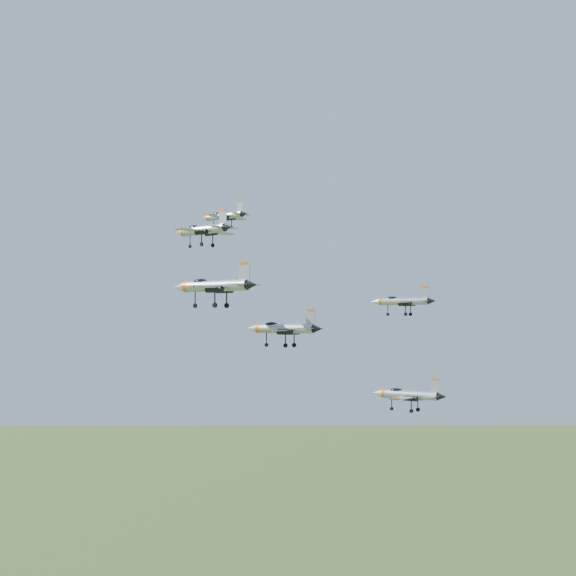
% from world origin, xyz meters
% --- Properties ---
extents(jet_lead, '(10.85, 9.19, 2.93)m').
position_xyz_m(jet_lead, '(-13.53, 13.79, 147.45)').
color(jet_lead, '#999CA4').
extents(jet_left_high, '(12.52, 10.67, 3.42)m').
position_xyz_m(jet_left_high, '(-8.12, -2.70, 143.00)').
color(jet_left_high, '#999CA4').
extents(jet_right_high, '(13.89, 11.61, 3.72)m').
position_xyz_m(jet_right_high, '(2.38, -17.56, 133.59)').
color(jet_right_high, '#999CA4').
extents(jet_left_low, '(10.64, 8.85, 2.84)m').
position_xyz_m(jet_left_low, '(20.30, 8.33, 131.98)').
color(jet_left_low, '#999CA4').
extents(jet_right_low, '(11.82, 9.86, 3.16)m').
position_xyz_m(jet_right_low, '(10.58, -13.52, 128.01)').
color(jet_right_low, '#999CA4').
extents(jet_trail, '(11.17, 9.38, 2.99)m').
position_xyz_m(jet_trail, '(24.22, -2.56, 119.00)').
color(jet_trail, '#999CA4').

